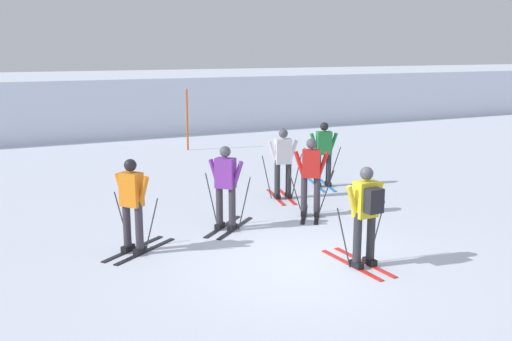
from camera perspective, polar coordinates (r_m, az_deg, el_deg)
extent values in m
plane|color=silver|center=(10.08, 4.60, -9.06)|extent=(120.00, 120.00, 0.00)
cube|color=silver|center=(28.62, -16.15, 6.55)|extent=(80.00, 9.72, 2.38)
cube|color=black|center=(10.97, -11.83, -7.46)|extent=(1.36, 1.00, 0.02)
cube|color=black|center=(10.80, -10.69, -7.73)|extent=(1.36, 1.00, 0.02)
cube|color=black|center=(10.85, -12.36, -7.38)|extent=(0.28, 0.25, 0.10)
cube|color=black|center=(10.67, -11.22, -7.65)|extent=(0.28, 0.25, 0.10)
cylinder|color=#38333D|center=(10.70, -12.47, -4.97)|extent=(0.14, 0.14, 0.85)
cylinder|color=#38333D|center=(10.52, -11.32, -5.21)|extent=(0.14, 0.14, 0.85)
cube|color=orange|center=(10.45, -12.05, -1.81)|extent=(0.42, 0.45, 0.60)
cylinder|color=orange|center=(10.63, -13.00, -1.69)|extent=(0.22, 0.26, 0.55)
cylinder|color=orange|center=(10.31, -10.92, -2.02)|extent=(0.22, 0.26, 0.55)
sphere|color=black|center=(10.36, -12.15, 0.50)|extent=(0.22, 0.22, 0.22)
cylinder|color=#38383D|center=(10.90, -12.88, -4.80)|extent=(0.22, 0.29, 1.05)
cylinder|color=#38383D|center=(10.49, -10.16, -5.35)|extent=(0.22, 0.29, 1.05)
cube|color=black|center=(12.05, -3.24, -5.46)|extent=(1.24, 1.14, 0.02)
cube|color=black|center=(11.94, -2.02, -5.62)|extent=(1.24, 1.14, 0.02)
cube|color=black|center=(11.90, -3.56, -5.38)|extent=(0.27, 0.26, 0.10)
cube|color=black|center=(11.79, -2.32, -5.54)|extent=(0.27, 0.26, 0.10)
cylinder|color=#38333D|center=(11.77, -3.58, -3.17)|extent=(0.14, 0.14, 0.85)
cylinder|color=#38333D|center=(11.66, -2.34, -3.31)|extent=(0.14, 0.14, 0.85)
cube|color=purple|center=(11.57, -3.00, -0.25)|extent=(0.43, 0.44, 0.60)
cylinder|color=purple|center=(11.69, -4.07, -0.20)|extent=(0.24, 0.25, 0.55)
cylinder|color=purple|center=(11.49, -1.82, -0.39)|extent=(0.24, 0.25, 0.55)
sphere|color=#4C4C56|center=(11.48, -3.02, 1.85)|extent=(0.22, 0.22, 0.22)
cylinder|color=#38383D|center=(11.95, -4.34, -2.91)|extent=(0.21, 0.22, 1.11)
cylinder|color=#38383D|center=(11.66, -1.14, -3.25)|extent=(0.21, 0.22, 1.11)
cube|color=#237AC6|center=(15.68, 5.89, -1.43)|extent=(0.53, 1.56, 0.02)
cube|color=#237AC6|center=(15.76, 6.87, -1.38)|extent=(0.53, 1.56, 0.02)
cube|color=black|center=(15.53, 6.04, -1.34)|extent=(0.19, 0.28, 0.10)
cube|color=black|center=(15.60, 7.03, -1.29)|extent=(0.19, 0.28, 0.10)
cylinder|color=#2D2D33|center=(15.43, 6.08, 0.38)|extent=(0.14, 0.14, 0.85)
cylinder|color=#2D2D33|center=(15.50, 7.08, 0.42)|extent=(0.14, 0.14, 0.85)
cube|color=#23843D|center=(15.35, 6.64, 2.69)|extent=(0.43, 0.34, 0.60)
cylinder|color=#23843D|center=(15.31, 5.72, 2.63)|extent=(0.27, 0.16, 0.55)
cylinder|color=#23843D|center=(15.45, 7.51, 2.67)|extent=(0.27, 0.16, 0.55)
sphere|color=black|center=(15.29, 6.68, 4.28)|extent=(0.22, 0.22, 0.22)
cylinder|color=#38383D|center=(15.48, 5.32, 0.33)|extent=(0.34, 0.12, 1.04)
cylinder|color=#38383D|center=(15.66, 7.62, 0.41)|extent=(0.34, 0.12, 1.04)
cube|color=red|center=(14.37, 1.92, -2.60)|extent=(0.46, 1.58, 0.02)
cube|color=red|center=(14.44, 3.00, -2.54)|extent=(0.46, 1.58, 0.02)
cube|color=black|center=(14.21, 2.07, -2.51)|extent=(0.18, 0.28, 0.10)
cube|color=black|center=(14.28, 3.16, -2.45)|extent=(0.18, 0.28, 0.10)
cylinder|color=#2D2D33|center=(14.10, 2.09, -0.64)|extent=(0.14, 0.14, 0.85)
cylinder|color=#2D2D33|center=(14.17, 3.18, -0.59)|extent=(0.14, 0.14, 0.85)
cube|color=white|center=(14.01, 2.66, 1.88)|extent=(0.43, 0.32, 0.60)
cylinder|color=white|center=(13.97, 1.65, 1.81)|extent=(0.27, 0.15, 0.55)
cylinder|color=white|center=(14.10, 3.62, 1.88)|extent=(0.27, 0.15, 0.55)
sphere|color=#4C4C56|center=(13.95, 2.68, 3.62)|extent=(0.22, 0.22, 0.22)
cylinder|color=#38383D|center=(14.14, 1.06, -0.66)|extent=(0.25, 0.08, 1.07)
cylinder|color=#38383D|center=(14.33, 3.98, -0.52)|extent=(0.25, 0.08, 1.07)
cube|color=black|center=(12.98, 4.69, -4.21)|extent=(0.93, 1.40, 0.02)
cube|color=black|center=(12.98, 5.93, -4.24)|extent=(0.93, 1.40, 0.02)
cube|color=black|center=(12.82, 4.67, -4.13)|extent=(0.24, 0.28, 0.10)
cube|color=black|center=(12.82, 5.92, -4.16)|extent=(0.24, 0.28, 0.10)
cylinder|color=#38333D|center=(12.70, 4.70, -2.07)|extent=(0.14, 0.14, 0.85)
cylinder|color=#38333D|center=(12.70, 5.97, -2.10)|extent=(0.14, 0.14, 0.85)
cube|color=red|center=(12.56, 5.39, 0.68)|extent=(0.45, 0.41, 0.60)
cylinder|color=red|center=(12.59, 4.25, 0.67)|extent=(0.26, 0.21, 0.55)
cylinder|color=red|center=(12.58, 6.53, 0.62)|extent=(0.26, 0.21, 0.55)
sphere|color=#4C4C56|center=(12.49, 5.43, 2.62)|extent=(0.22, 0.22, 0.22)
cylinder|color=#38383D|center=(12.82, 3.85, -2.11)|extent=(0.30, 0.20, 1.02)
cylinder|color=#38383D|center=(12.80, 6.83, -2.18)|extent=(0.30, 0.20, 1.02)
cube|color=red|center=(10.11, 9.22, -9.05)|extent=(0.16, 1.60, 0.02)
cube|color=red|center=(10.27, 10.47, -8.75)|extent=(0.16, 1.60, 0.02)
cube|color=black|center=(9.98, 9.76, -8.99)|extent=(0.13, 0.27, 0.10)
cube|color=black|center=(10.14, 11.02, -8.69)|extent=(0.13, 0.27, 0.10)
cylinder|color=#2D2D33|center=(9.82, 9.85, -6.40)|extent=(0.14, 0.14, 0.85)
cylinder|color=#2D2D33|center=(9.99, 11.13, -6.13)|extent=(0.14, 0.14, 0.85)
cube|color=yellow|center=(9.73, 10.63, -2.76)|extent=(0.39, 0.26, 0.60)
cylinder|color=yellow|center=(9.60, 9.39, -3.00)|extent=(0.26, 0.10, 0.55)
cylinder|color=yellow|center=(9.90, 11.69, -2.62)|extent=(0.26, 0.10, 0.55)
sphere|color=#4C4C56|center=(9.63, 10.73, -0.28)|extent=(0.22, 0.22, 0.22)
cylinder|color=#38383D|center=(9.78, 8.54, -6.53)|extent=(0.31, 0.04, 1.06)
cylinder|color=#38383D|center=(10.19, 11.66, -5.89)|extent=(0.31, 0.04, 1.06)
cube|color=#232328|center=(9.57, 11.42, -2.92)|extent=(0.29, 0.19, 0.40)
cylinder|color=#C65614|center=(21.03, -6.72, 4.92)|extent=(0.07, 0.07, 2.18)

